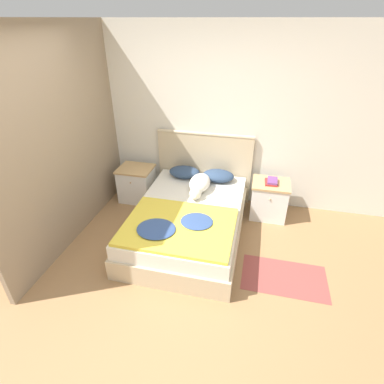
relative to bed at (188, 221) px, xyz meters
name	(u,v)px	position (x,y,z in m)	size (l,w,h in m)	color
ground_plane	(162,293)	(-0.04, -1.03, -0.22)	(16.00, 16.00, 0.00)	#997047
wall_back	(204,119)	(-0.04, 1.10, 1.05)	(9.00, 0.06, 2.55)	silver
wall_side_left	(73,135)	(-1.48, 0.02, 1.05)	(0.06, 3.10, 2.55)	gray
bed	(188,221)	(0.00, 0.00, 0.00)	(1.37, 2.00, 0.45)	#C6B28E
headboard	(204,165)	(0.00, 1.02, 0.35)	(1.45, 0.06, 1.10)	#C6B28E
nightstand_left	(137,184)	(-1.02, 0.72, 0.05)	(0.52, 0.46, 0.55)	white
nightstand_right	(269,199)	(1.02, 0.72, 0.05)	(0.52, 0.46, 0.55)	white
pillow_left	(184,172)	(-0.26, 0.79, 0.31)	(0.47, 0.32, 0.16)	navy
pillow_right	(218,176)	(0.26, 0.79, 0.31)	(0.47, 0.32, 0.16)	navy
quilt	(178,226)	(-0.01, -0.46, 0.25)	(1.26, 0.99, 0.07)	yellow
dog	(199,184)	(0.05, 0.44, 0.32)	(0.28, 0.70, 0.20)	silver
book_stack	(272,181)	(1.02, 0.71, 0.35)	(0.18, 0.23, 0.05)	#AD2D28
rug	(284,277)	(1.24, -0.51, -0.22)	(0.94, 0.56, 0.00)	#93423D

